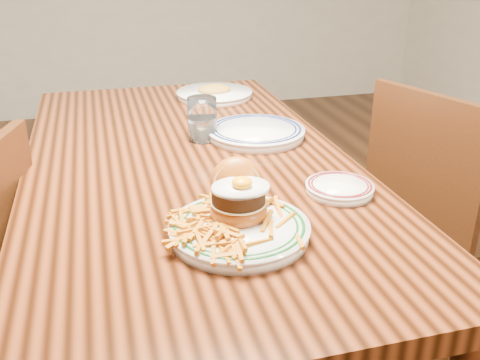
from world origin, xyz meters
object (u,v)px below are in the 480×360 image
object	(u,v)px
main_plate	(239,216)
side_plate	(340,187)
table	(189,187)
chair_right	(439,213)

from	to	relation	value
main_plate	side_plate	world-z (taller)	main_plate
main_plate	table	bearing A→B (deg)	105.54
table	side_plate	world-z (taller)	side_plate
chair_right	side_plate	distance (m)	0.66
table	main_plate	distance (m)	0.45
table	chair_right	size ratio (longest dim) A/B	1.80
table	chair_right	world-z (taller)	chair_right
main_plate	chair_right	bearing A→B (deg)	39.76
chair_right	side_plate	world-z (taller)	chair_right
table	side_plate	bearing A→B (deg)	-46.11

